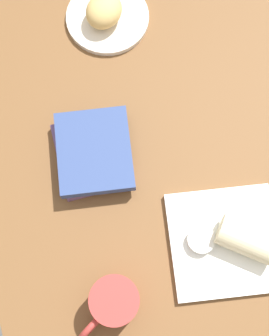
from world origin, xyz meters
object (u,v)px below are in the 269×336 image
object	(u,v)px
book_stack	(93,153)
round_plate	(108,18)
sauce_cup	(201,240)
breakfast_wrap	(248,240)
coffee_mug	(114,302)
square_plate	(224,242)
scone_pastry	(104,11)

from	to	relation	value
book_stack	round_plate	bearing A→B (deg)	157.91
round_plate	sauce_cup	bearing A→B (deg)	2.49
breakfast_wrap	coffee_mug	world-z (taller)	coffee_mug
coffee_mug	breakfast_wrap	bearing A→B (deg)	96.15
breakfast_wrap	square_plate	bearing A→B (deg)	111.32
square_plate	sauce_cup	size ratio (longest dim) A/B	3.91
square_plate	scone_pastry	bearing A→B (deg)	-172.12
scone_pastry	book_stack	xyz separation A→B (cm)	(31.63, -12.23, -1.90)
round_plate	breakfast_wrap	bearing A→B (deg)	10.40
round_plate	coffee_mug	distance (cm)	65.77
round_plate	book_stack	xyz separation A→B (cm)	(32.15, -13.05, 1.98)
breakfast_wrap	book_stack	size ratio (longest dim) A/B	0.58
round_plate	coffee_mug	size ratio (longest dim) A/B	1.45
sauce_cup	coffee_mug	world-z (taller)	coffee_mug
scone_pastry	coffee_mug	distance (cm)	64.92
sauce_cup	breakfast_wrap	size ratio (longest dim) A/B	0.47
round_plate	book_stack	distance (cm)	34.75
scone_pastry	round_plate	bearing A→B (deg)	122.00
square_plate	breakfast_wrap	size ratio (longest dim) A/B	1.85
book_stack	breakfast_wrap	bearing A→B (deg)	40.86
book_stack	square_plate	bearing A→B (deg)	37.47
scone_pastry	square_plate	size ratio (longest dim) A/B	0.42
round_plate	scone_pastry	bearing A→B (deg)	-58.00
book_stack	coffee_mug	xyz separation A→B (cm)	(30.94, -5.07, 2.23)
round_plate	sauce_cup	size ratio (longest dim) A/B	3.45
sauce_cup	breakfast_wrap	world-z (taller)	breakfast_wrap
scone_pastry	coffee_mug	world-z (taller)	coffee_mug
sauce_cup	book_stack	size ratio (longest dim) A/B	0.27
sauce_cup	coffee_mug	xyz separation A→B (cm)	(6.22, -20.59, 2.20)
book_stack	coffee_mug	bearing A→B (deg)	-9.30
sauce_cup	book_stack	distance (cm)	29.19
scone_pastry	breakfast_wrap	size ratio (longest dim) A/B	0.78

